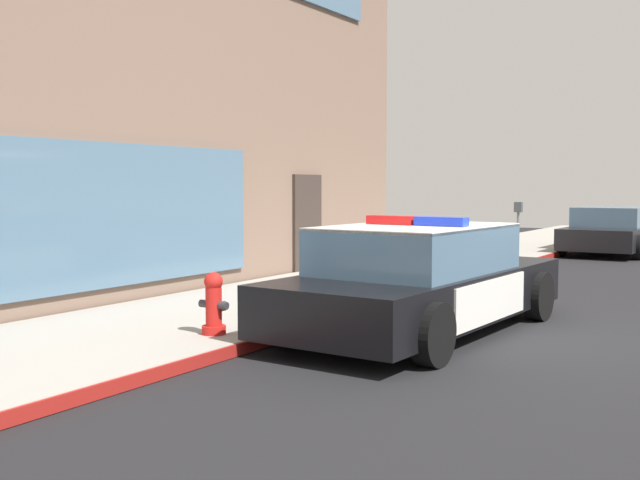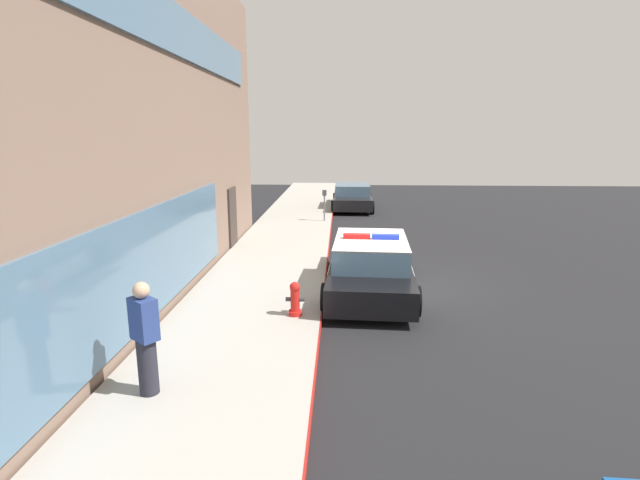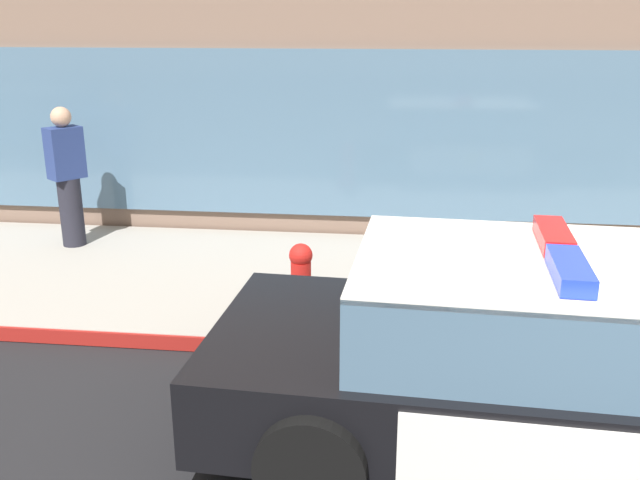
% 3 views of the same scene
% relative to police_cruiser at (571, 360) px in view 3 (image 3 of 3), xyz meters
% --- Properties ---
extents(sidewalk, '(48.00, 3.23, 0.15)m').
position_rel_police_cruiser_xyz_m(sidewalk, '(0.72, 2.77, -0.61)').
color(sidewalk, '#A39E93').
rests_on(sidewalk, ground).
extents(curb_red_paint, '(28.80, 0.04, 0.14)m').
position_rel_police_cruiser_xyz_m(curb_red_paint, '(0.72, 1.14, -0.61)').
color(curb_red_paint, maroon).
rests_on(curb_red_paint, ground).
extents(police_cruiser, '(5.10, 2.36, 1.49)m').
position_rel_police_cruiser_xyz_m(police_cruiser, '(0.00, 0.00, 0.00)').
color(police_cruiser, black).
rests_on(police_cruiser, ground).
extents(fire_hydrant, '(0.34, 0.39, 0.73)m').
position_rel_police_cruiser_xyz_m(fire_hydrant, '(-2.07, 1.69, -0.18)').
color(fire_hydrant, red).
rests_on(fire_hydrant, sidewalk).
extents(pedestrian_on_sidewalk, '(0.45, 0.48, 1.71)m').
position_rel_police_cruiser_xyz_m(pedestrian_on_sidewalk, '(-5.20, 3.54, 0.33)').
color(pedestrian_on_sidewalk, '#23232D').
rests_on(pedestrian_on_sidewalk, sidewalk).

